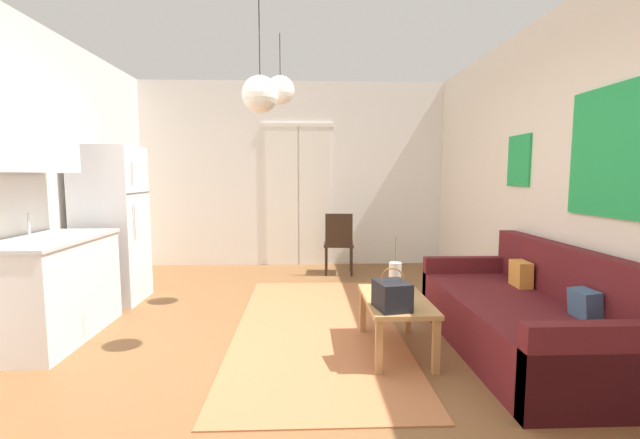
# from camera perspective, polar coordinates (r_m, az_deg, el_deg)

# --- Properties ---
(ground_plane) EXTENTS (5.29, 7.59, 0.10)m
(ground_plane) POSITION_cam_1_polar(r_m,az_deg,el_deg) (3.38, -5.13, -19.49)
(ground_plane) COLOR brown
(wall_back) EXTENTS (4.89, 0.13, 2.85)m
(wall_back) POSITION_cam_1_polar(r_m,az_deg,el_deg) (6.59, -3.66, 6.06)
(wall_back) COLOR white
(wall_back) RESTS_ON ground_plane
(wall_right) EXTENTS (0.12, 7.19, 2.85)m
(wall_right) POSITION_cam_1_polar(r_m,az_deg,el_deg) (3.78, 34.06, 5.31)
(wall_right) COLOR silver
(wall_right) RESTS_ON ground_plane
(area_rug) EXTENTS (1.46, 3.16, 0.01)m
(area_rug) POSITION_cam_1_polar(r_m,az_deg,el_deg) (4.01, -0.49, -14.45)
(area_rug) COLOR #B26B42
(area_rug) RESTS_ON ground_plane
(couch) EXTENTS (0.93, 2.01, 0.85)m
(couch) POSITION_cam_1_polar(r_m,az_deg,el_deg) (3.78, 26.44, -12.10)
(couch) COLOR #5B191E
(couch) RESTS_ON ground_plane
(coffee_table) EXTENTS (0.49, 0.88, 0.44)m
(coffee_table) POSITION_cam_1_polar(r_m,az_deg,el_deg) (3.44, 10.30, -11.53)
(coffee_table) COLOR #B27F4C
(coffee_table) RESTS_ON ground_plane
(bamboo_vase) EXTENTS (0.11, 0.11, 0.46)m
(bamboo_vase) POSITION_cam_1_polar(r_m,az_deg,el_deg) (3.63, 10.23, -7.63)
(bamboo_vase) COLOR beige
(bamboo_vase) RESTS_ON coffee_table
(handbag) EXTENTS (0.27, 0.30, 0.31)m
(handbag) POSITION_cam_1_polar(r_m,az_deg,el_deg) (3.13, 9.81, -10.11)
(handbag) COLOR black
(handbag) RESTS_ON coffee_table
(refrigerator) EXTENTS (0.64, 0.64, 1.73)m
(refrigerator) POSITION_cam_1_polar(r_m,az_deg,el_deg) (5.16, -26.60, -0.66)
(refrigerator) COLOR white
(refrigerator) RESTS_ON ground_plane
(kitchen_counter) EXTENTS (0.64, 1.25, 2.09)m
(kitchen_counter) POSITION_cam_1_polar(r_m,az_deg,el_deg) (4.24, -33.44, -3.43)
(kitchen_counter) COLOR silver
(kitchen_counter) RESTS_ON ground_plane
(accent_chair) EXTENTS (0.45, 0.43, 0.88)m
(accent_chair) POSITION_cam_1_polar(r_m,az_deg,el_deg) (5.92, 2.59, -2.91)
(accent_chair) COLOR black
(accent_chair) RESTS_ON ground_plane
(pendant_lamp_near) EXTENTS (0.28, 0.28, 0.98)m
(pendant_lamp_near) POSITION_cam_1_polar(r_m,az_deg,el_deg) (3.29, -8.19, 16.59)
(pendant_lamp_near) COLOR black
(pendant_lamp_far) EXTENTS (0.29, 0.29, 0.71)m
(pendant_lamp_far) POSITION_cam_1_polar(r_m,az_deg,el_deg) (4.51, -5.45, 17.21)
(pendant_lamp_far) COLOR black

